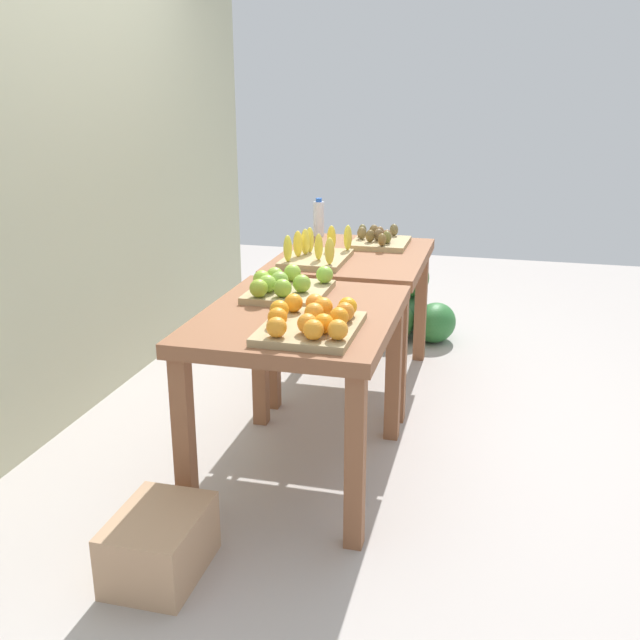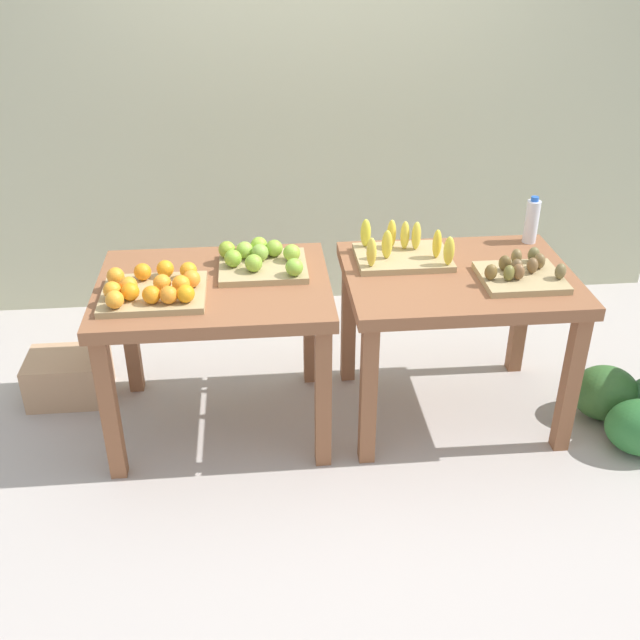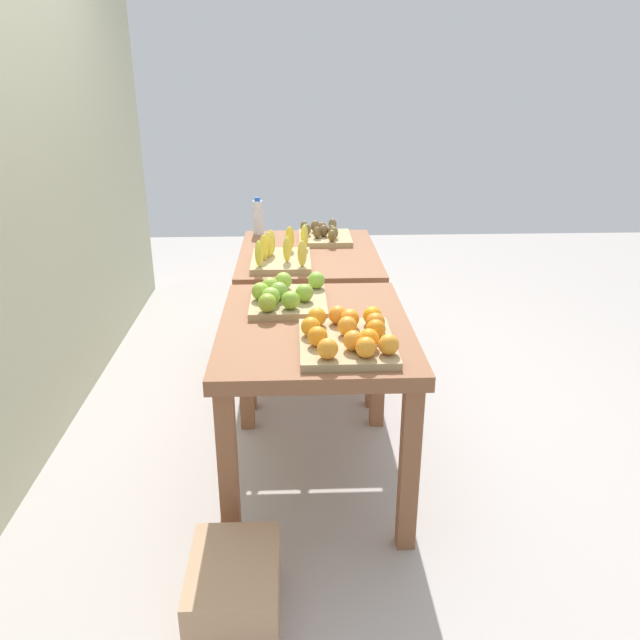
% 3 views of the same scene
% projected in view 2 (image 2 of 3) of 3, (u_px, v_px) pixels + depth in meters
% --- Properties ---
extents(ground_plane, '(8.00, 8.00, 0.00)m').
position_uv_depth(ground_plane, '(336.00, 415.00, 3.75)').
color(ground_plane, '#B4ABA5').
extents(back_wall, '(4.40, 0.12, 3.00)m').
position_uv_depth(back_wall, '(312.00, 55.00, 4.18)').
color(back_wall, '#BBBC9A').
rests_on(back_wall, ground_plane).
extents(display_table_left, '(1.04, 0.80, 0.77)m').
position_uv_depth(display_table_left, '(215.00, 305.00, 3.38)').
color(display_table_left, brown).
rests_on(display_table_left, ground_plane).
extents(display_table_right, '(1.04, 0.80, 0.77)m').
position_uv_depth(display_table_right, '(457.00, 295.00, 3.47)').
color(display_table_right, brown).
rests_on(display_table_right, ground_plane).
extents(orange_bin, '(0.44, 0.37, 0.11)m').
position_uv_depth(orange_bin, '(153.00, 288.00, 3.18)').
color(orange_bin, tan).
rests_on(orange_bin, display_table_left).
extents(apple_bin, '(0.41, 0.35, 0.11)m').
position_uv_depth(apple_bin, '(261.00, 260.00, 3.43)').
color(apple_bin, tan).
rests_on(apple_bin, display_table_left).
extents(banana_crate, '(0.44, 0.32, 0.17)m').
position_uv_depth(banana_crate, '(403.00, 251.00, 3.51)').
color(banana_crate, tan).
rests_on(banana_crate, display_table_right).
extents(kiwi_bin, '(0.37, 0.32, 0.10)m').
position_uv_depth(kiwi_bin, '(521.00, 273.00, 3.33)').
color(kiwi_bin, tan).
rests_on(kiwi_bin, display_table_right).
extents(water_bottle, '(0.07, 0.07, 0.24)m').
position_uv_depth(water_bottle, '(532.00, 221.00, 3.67)').
color(water_bottle, silver).
rests_on(water_bottle, display_table_right).
extents(cardboard_produce_box, '(0.40, 0.30, 0.24)m').
position_uv_depth(cardboard_produce_box, '(69.00, 377.00, 3.84)').
color(cardboard_produce_box, tan).
rests_on(cardboard_produce_box, ground_plane).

